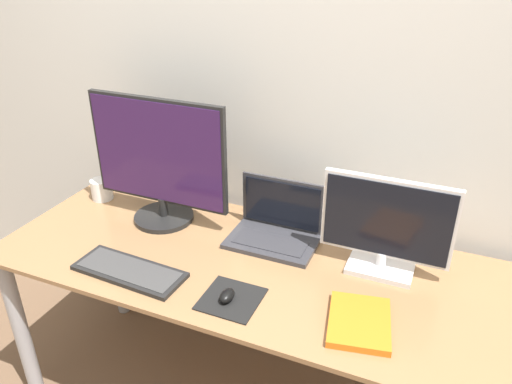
{
  "coord_description": "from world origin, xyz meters",
  "views": [
    {
      "loc": [
        0.63,
        -1.0,
        1.84
      ],
      "look_at": [
        0.01,
        0.44,
        1.03
      ],
      "focal_mm": 35.0,
      "sensor_mm": 36.0,
      "label": 1
    }
  ],
  "objects_px": {
    "keyboard": "(129,271)",
    "laptop": "(276,226)",
    "mouse": "(227,296)",
    "book": "(359,322)",
    "mug": "(102,189)",
    "monitor_right": "(386,227)",
    "monitor_left": "(159,162)"
  },
  "relations": [
    {
      "from": "laptop",
      "to": "keyboard",
      "type": "height_order",
      "value": "laptop"
    },
    {
      "from": "laptop",
      "to": "monitor_left",
      "type": "bearing_deg",
      "value": -174.94
    },
    {
      "from": "keyboard",
      "to": "monitor_left",
      "type": "bearing_deg",
      "value": 103.91
    },
    {
      "from": "monitor_right",
      "to": "mug",
      "type": "xyz_separation_m",
      "value": [
        -1.26,
        0.05,
        -0.13
      ]
    },
    {
      "from": "book",
      "to": "mug",
      "type": "distance_m",
      "value": 1.31
    },
    {
      "from": "laptop",
      "to": "mouse",
      "type": "xyz_separation_m",
      "value": [
        -0.01,
        -0.42,
        -0.03
      ]
    },
    {
      "from": "laptop",
      "to": "mug",
      "type": "bearing_deg",
      "value": 179.68
    },
    {
      "from": "monitor_right",
      "to": "keyboard",
      "type": "bearing_deg",
      "value": -155.31
    },
    {
      "from": "monitor_right",
      "to": "mouse",
      "type": "xyz_separation_m",
      "value": [
        -0.43,
        -0.38,
        -0.15
      ]
    },
    {
      "from": "mouse",
      "to": "book",
      "type": "distance_m",
      "value": 0.43
    },
    {
      "from": "monitor_left",
      "to": "monitor_right",
      "type": "relative_size",
      "value": 1.32
    },
    {
      "from": "monitor_left",
      "to": "mouse",
      "type": "xyz_separation_m",
      "value": [
        0.48,
        -0.38,
        -0.24
      ]
    },
    {
      "from": "monitor_left",
      "to": "keyboard",
      "type": "bearing_deg",
      "value": -76.09
    },
    {
      "from": "laptop",
      "to": "keyboard",
      "type": "bearing_deg",
      "value": -133.52
    },
    {
      "from": "monitor_right",
      "to": "mug",
      "type": "distance_m",
      "value": 1.27
    },
    {
      "from": "keyboard",
      "to": "mug",
      "type": "distance_m",
      "value": 0.62
    },
    {
      "from": "keyboard",
      "to": "book",
      "type": "bearing_deg",
      "value": 3.97
    },
    {
      "from": "mouse",
      "to": "keyboard",
      "type": "bearing_deg",
      "value": 179.71
    },
    {
      "from": "keyboard",
      "to": "mug",
      "type": "height_order",
      "value": "mug"
    },
    {
      "from": "keyboard",
      "to": "laptop",
      "type": "bearing_deg",
      "value": 46.48
    },
    {
      "from": "keyboard",
      "to": "mouse",
      "type": "height_order",
      "value": "mouse"
    },
    {
      "from": "monitor_right",
      "to": "book",
      "type": "height_order",
      "value": "monitor_right"
    },
    {
      "from": "laptop",
      "to": "book",
      "type": "relative_size",
      "value": 1.27
    },
    {
      "from": "laptop",
      "to": "monitor_right",
      "type": "bearing_deg",
      "value": -5.92
    },
    {
      "from": "mug",
      "to": "monitor_left",
      "type": "bearing_deg",
      "value": -7.67
    },
    {
      "from": "laptop",
      "to": "book",
      "type": "distance_m",
      "value": 0.55
    },
    {
      "from": "mug",
      "to": "mouse",
      "type": "bearing_deg",
      "value": -26.91
    },
    {
      "from": "monitor_left",
      "to": "monitor_right",
      "type": "distance_m",
      "value": 0.91
    },
    {
      "from": "monitor_right",
      "to": "mouse",
      "type": "bearing_deg",
      "value": -138.67
    },
    {
      "from": "monitor_left",
      "to": "book",
      "type": "height_order",
      "value": "monitor_left"
    },
    {
      "from": "mug",
      "to": "keyboard",
      "type": "bearing_deg",
      "value": -43.2
    },
    {
      "from": "laptop",
      "to": "mouse",
      "type": "distance_m",
      "value": 0.42
    }
  ]
}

